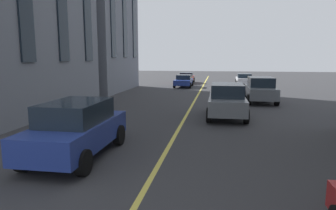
{
  "coord_description": "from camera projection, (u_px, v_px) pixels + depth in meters",
  "views": [
    {
      "loc": [
        4.82,
        -1.78,
        3.31
      ],
      "look_at": [
        14.02,
        -0.23,
        1.84
      ],
      "focal_mm": 32.12,
      "sensor_mm": 36.0,
      "label": 1
    }
  ],
  "objects": [
    {
      "name": "lane_centre_line",
      "position": [
        183.0,
        122.0,
        15.6
      ],
      "size": [
        80.0,
        0.16,
        0.01
      ],
      "color": "#D8C64C",
      "rests_on": "ground_plane"
    },
    {
      "name": "car_blue_near",
      "position": [
        77.0,
        128.0,
        10.06
      ],
      "size": [
        4.7,
        2.14,
        1.88
      ],
      "color": "navy",
      "rests_on": "ground_plane"
    },
    {
      "name": "car_red_parked_a",
      "position": [
        186.0,
        78.0,
        39.51
      ],
      "size": [
        4.4,
        1.95,
        1.37
      ],
      "color": "#B21E1E",
      "rests_on": "ground_plane"
    },
    {
      "name": "car_blue_oncoming",
      "position": [
        184.0,
        81.0,
        34.2
      ],
      "size": [
        4.4,
        1.95,
        1.37
      ],
      "color": "navy",
      "rests_on": "ground_plane"
    },
    {
      "name": "car_grey_mid",
      "position": [
        260.0,
        89.0,
        22.45
      ],
      "size": [
        4.7,
        2.14,
        1.88
      ],
      "color": "slate",
      "rests_on": "ground_plane"
    },
    {
      "name": "car_grey_parked_b",
      "position": [
        227.0,
        100.0,
        16.75
      ],
      "size": [
        4.7,
        2.14,
        1.88
      ],
      "color": "slate",
      "rests_on": "ground_plane"
    },
    {
      "name": "car_white_trailing",
      "position": [
        244.0,
        79.0,
        36.9
      ],
      "size": [
        4.4,
        1.95,
        1.37
      ],
      "color": "silver",
      "rests_on": "ground_plane"
    }
  ]
}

